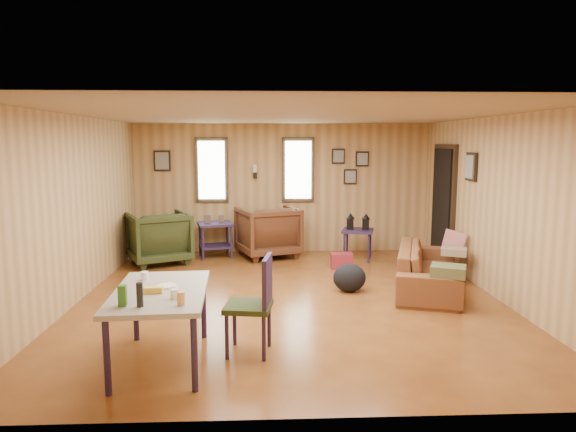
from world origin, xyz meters
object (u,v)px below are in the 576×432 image
object	(u,v)px
recliner_green	(159,235)
sofa	(429,261)
end_table	(215,233)
recliner_brown	(268,229)
dining_table	(160,297)
side_table	(358,228)

from	to	relation	value
recliner_green	sofa	bearing A→B (deg)	131.45
sofa	end_table	xyz separation A→B (m)	(-3.20, 2.19, 0.03)
recliner_brown	recliner_green	distance (m)	1.91
end_table	dining_table	distance (m)	4.53
sofa	dining_table	world-z (taller)	dining_table
recliner_brown	end_table	size ratio (longest dim) A/B	1.31
sofa	side_table	distance (m)	1.98
dining_table	recliner_brown	bearing A→B (deg)	74.21
dining_table	end_table	bearing A→B (deg)	86.01
sofa	recliner_green	size ratio (longest dim) A/B	2.12
sofa	dining_table	xyz separation A→B (m)	(-3.27, -2.33, 0.24)
side_table	dining_table	xyz separation A→B (m)	(-2.59, -4.19, 0.08)
dining_table	side_table	bearing A→B (deg)	55.11
recliner_green	end_table	bearing A→B (deg)	-179.70
recliner_brown	end_table	xyz separation A→B (m)	(-0.95, 0.01, -0.07)
sofa	end_table	bearing A→B (deg)	72.65
recliner_brown	sofa	bearing A→B (deg)	116.03
recliner_green	side_table	xyz separation A→B (m)	(3.44, 0.11, 0.08)
side_table	recliner_brown	bearing A→B (deg)	168.25
sofa	side_table	bearing A→B (deg)	37.01
sofa	recliner_green	world-z (taller)	recliner_green
sofa	end_table	size ratio (longest dim) A/B	2.69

